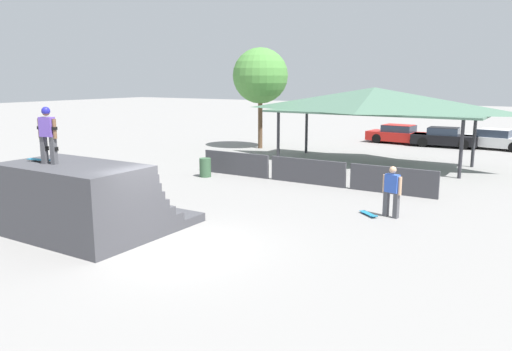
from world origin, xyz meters
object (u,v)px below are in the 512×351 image
(skateboard_on_deck, at_px, (41,160))
(tree_beside_pavilion, at_px, (260,76))
(skater_on_deck, at_px, (47,131))
(bystander_walking, at_px, (392,189))
(parked_car_red, at_px, (400,135))
(parked_car_white, at_px, (496,140))
(parked_car_black, at_px, (444,138))
(skateboard_on_ground, at_px, (369,214))
(trash_bin, at_px, (205,168))

(skateboard_on_deck, distance_m, tree_beside_pavilion, 19.03)
(skater_on_deck, relative_size, bystander_walking, 0.94)
(parked_car_red, bearing_deg, parked_car_white, 7.50)
(skater_on_deck, bearing_deg, tree_beside_pavilion, 92.78)
(parked_car_red, relative_size, parked_car_black, 1.08)
(skater_on_deck, xyz_separation_m, bystander_walking, (7.48, 6.92, -2.04))
(skateboard_on_ground, xyz_separation_m, trash_bin, (-8.52, 2.41, 0.37))
(tree_beside_pavilion, height_order, parked_car_white, tree_beside_pavilion)
(skateboard_on_deck, relative_size, tree_beside_pavilion, 0.14)
(bystander_walking, bearing_deg, skateboard_on_ground, 31.35)
(skater_on_deck, relative_size, parked_car_black, 0.38)
(parked_car_black, height_order, parked_car_white, same)
(trash_bin, bearing_deg, parked_car_black, 66.64)
(skateboard_on_deck, height_order, parked_car_black, skateboard_on_deck)
(parked_car_red, height_order, parked_car_white, same)
(bystander_walking, relative_size, parked_car_red, 0.37)
(trash_bin, relative_size, parked_car_black, 0.21)
(skateboard_on_deck, relative_size, parked_car_black, 0.21)
(skateboard_on_deck, height_order, tree_beside_pavilion, tree_beside_pavilion)
(parked_car_white, bearing_deg, tree_beside_pavilion, -142.56)
(skateboard_on_ground, distance_m, trash_bin, 8.86)
(skateboard_on_ground, xyz_separation_m, parked_car_white, (1.49, 19.22, 0.54))
(skateboard_on_deck, xyz_separation_m, bystander_walking, (8.01, 6.83, -1.20))
(skateboard_on_deck, distance_m, bystander_walking, 10.59)
(skater_on_deck, relative_size, skateboard_on_ground, 2.03)
(skater_on_deck, height_order, tree_beside_pavilion, tree_beside_pavilion)
(skateboard_on_ground, distance_m, parked_car_black, 18.75)
(skater_on_deck, bearing_deg, parked_car_white, 61.26)
(skateboard_on_ground, xyz_separation_m, parked_car_black, (-1.50, 18.68, 0.54))
(parked_car_white, bearing_deg, skateboard_on_ground, -86.91)
(parked_car_black, relative_size, parked_car_white, 0.99)
(skateboard_on_ground, bearing_deg, parked_car_white, 124.73)
(parked_car_red, bearing_deg, skateboard_on_ground, -71.81)
(skateboard_on_ground, xyz_separation_m, parked_car_red, (-4.49, 18.94, 0.54))
(skateboard_on_ground, relative_size, parked_car_white, 0.18)
(tree_beside_pavilion, xyz_separation_m, parked_car_white, (12.85, 7.39, -3.94))
(tree_beside_pavilion, relative_size, trash_bin, 7.39)
(skater_on_deck, height_order, skateboard_on_deck, skater_on_deck)
(skateboard_on_deck, bearing_deg, tree_beside_pavilion, 95.73)
(bystander_walking, xyz_separation_m, parked_car_black, (-2.14, 18.47, -0.32))
(parked_car_red, xyz_separation_m, parked_car_black, (2.99, -0.26, -0.00))
(skateboard_on_deck, relative_size, skateboard_on_ground, 1.11)
(tree_beside_pavilion, relative_size, parked_car_black, 1.52)
(tree_beside_pavilion, xyz_separation_m, parked_car_red, (6.87, 7.12, -3.94))
(skateboard_on_ground, distance_m, parked_car_red, 19.47)
(parked_car_red, distance_m, parked_car_white, 5.99)
(tree_beside_pavilion, distance_m, parked_car_red, 10.65)
(parked_car_red, bearing_deg, trash_bin, -98.85)
(skateboard_on_ground, bearing_deg, parked_car_red, 142.50)
(trash_bin, bearing_deg, parked_car_white, 59.21)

